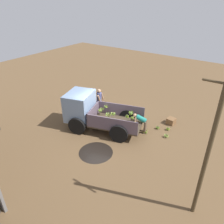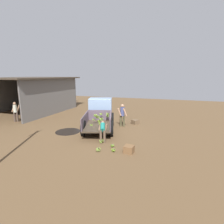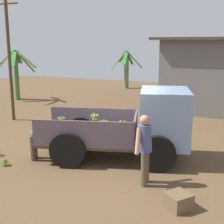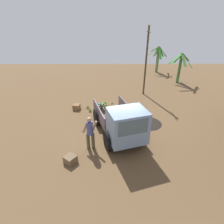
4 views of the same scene
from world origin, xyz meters
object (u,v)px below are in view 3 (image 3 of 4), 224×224
Objects in this scene: person_worker_loading at (41,137)px; wooden_crate_1 at (178,201)px; banana_bunch_on_ground_2 at (33,154)px; utility_pole at (9,56)px; banana_bunch_on_ground_3 at (5,162)px; person_bystander_near_shed at (173,92)px; cargo_truck at (146,124)px; person_foreground_visitor at (144,147)px.

person_worker_loading is 2.37× the size of wooden_crate_1.
banana_bunch_on_ground_2 is at bearing 165.54° from person_worker_loading.
person_worker_loading is 3.91× the size of banana_bunch_on_ground_2.
banana_bunch_on_ground_3 is at bearing -51.82° from utility_pole.
banana_bunch_on_ground_2 is 1.21× the size of banana_bunch_on_ground_3.
person_bystander_near_shed is 9.87m from wooden_crate_1.
cargo_truck is at bearing 4.60° from person_worker_loading.
cargo_truck is 1.67m from person_foreground_visitor.
banana_bunch_on_ground_2 is 0.87m from banana_bunch_on_ground_3.
banana_bunch_on_ground_2 is (3.73, -3.47, -2.66)m from utility_pole.
person_worker_loading is (-2.77, -1.25, -0.39)m from cargo_truck.
banana_bunch_on_ground_2 is 0.61× the size of wooden_crate_1.
wooden_crate_1 is (1.01, -0.81, -0.78)m from person_foreground_visitor.
utility_pole is at bearing 150.87° from wooden_crate_1.
person_bystander_near_shed is (-0.85, 7.16, -0.16)m from cargo_truck.
person_foreground_visitor is at bearing -25.92° from person_worker_loading.
banana_bunch_on_ground_3 is at bearing -149.47° from person_worker_loading.
person_worker_loading is 0.63m from banana_bunch_on_ground_2.
utility_pole is 5.74m from banana_bunch_on_ground_2.
wooden_crate_1 is at bearing -75.41° from cargo_truck.
person_worker_loading is 4.42m from wooden_crate_1.
person_foreground_visitor is 1.55× the size of person_worker_loading.
cargo_truck reaches higher than person_worker_loading.
banana_bunch_on_ground_2 is at bearing 64.04° from banana_bunch_on_ground_3.
person_worker_loading reaches higher than banana_bunch_on_ground_3.
wooden_crate_1 is (4.52, -1.13, 0.04)m from banana_bunch_on_ground_2.
person_worker_loading is (-3.23, 0.35, -0.26)m from person_foreground_visitor.
utility_pole reaches higher than person_foreground_visitor.
person_worker_loading is at bearing -127.22° from person_bystander_near_shed.
cargo_truck is 4.12m from banana_bunch_on_ground_3.
cargo_truck is 2.77× the size of person_bystander_near_shed.
person_worker_loading reaches higher than banana_bunch_on_ground_2.
banana_bunch_on_ground_2 is at bearing 165.98° from wooden_crate_1.
wooden_crate_1 reaches higher than banana_bunch_on_ground_3.
person_bystander_near_shed is at bearing 39.93° from utility_pole.
utility_pole reaches higher than cargo_truck.
cargo_truck is 2.67× the size of person_foreground_visitor.
utility_pole is 5.69m from person_worker_loading.
cargo_truck is 19.51× the size of banana_bunch_on_ground_3.
wooden_crate_1 is at bearing -34.99° from person_worker_loading.
banana_bunch_on_ground_3 is 4.92m from wooden_crate_1.
person_foreground_visitor is 1.51m from wooden_crate_1.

